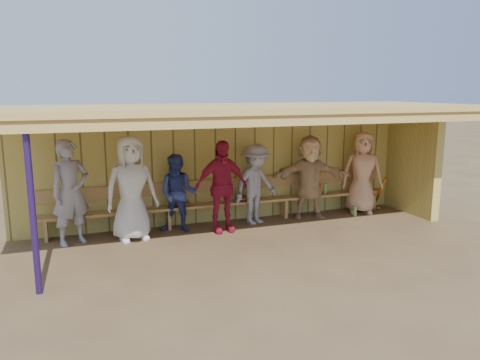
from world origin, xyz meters
The scene contains 11 objects.
ground centered at (0.00, 0.00, 0.00)m, with size 90.00×90.00×0.00m, color brown.
player_a centered at (-3.12, 0.70, 0.96)m, with size 0.70×0.46×1.92m, color gray.
player_b centered at (-2.06, 0.58, 0.99)m, with size 0.96×0.63×1.97m, color silver.
player_c centered at (-1.14, 0.80, 0.77)m, with size 0.75×0.59×1.55m, color navy.
player_d centered at (-0.33, 0.51, 0.91)m, with size 1.07×0.45×1.83m, color #AA1B35.
player_e centered at (0.51, 0.81, 0.84)m, with size 1.09×0.62×1.68m, color #93939B.
player_f centered at (1.78, 0.81, 0.91)m, with size 1.69×0.54×1.82m, color tan.
player_h centered at (3.12, 0.81, 0.93)m, with size 0.91×0.59×1.87m, color tan.
dugout_structure centered at (0.39, 0.69, 1.69)m, with size 8.80×3.20×2.50m.
bench centered at (0.00, 1.12, 0.53)m, with size 7.60×0.34×0.93m.
dugout_equipment centered at (-0.44, 0.99, 0.49)m, with size 7.13×0.62×0.80m.
Camera 1 is at (-3.05, -8.06, 2.78)m, focal length 35.00 mm.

